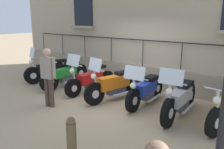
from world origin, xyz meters
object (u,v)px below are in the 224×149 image
(motorcycle_green, at_px, (65,75))
(bollard, at_px, (72,144))
(motorcycle_black, at_px, (51,71))
(motorcycle_orange, at_px, (115,85))
(motorcycle_red, at_px, (91,79))
(motorcycle_silver, at_px, (180,99))
(pedestrian_standing, at_px, (48,74))
(motorcycle_blue, at_px, (145,90))

(motorcycle_green, bearing_deg, bollard, 49.90)
(motorcycle_black, bearing_deg, bollard, 55.15)
(motorcycle_black, distance_m, motorcycle_orange, 3.29)
(motorcycle_green, bearing_deg, motorcycle_red, 93.57)
(motorcycle_silver, bearing_deg, pedestrian_standing, -63.53)
(motorcycle_green, distance_m, motorcycle_red, 1.18)
(motorcycle_black, distance_m, motorcycle_silver, 5.36)
(motorcycle_black, height_order, motorcycle_green, motorcycle_black)
(motorcycle_blue, relative_size, motorcycle_silver, 0.91)
(motorcycle_orange, relative_size, bollard, 2.31)
(motorcycle_black, relative_size, motorcycle_blue, 1.01)
(pedestrian_standing, bearing_deg, motorcycle_green, -144.23)
(motorcycle_green, xyz_separation_m, bollard, (3.22, 3.82, 0.05))
(bollard, bearing_deg, motorcycle_red, -141.23)
(motorcycle_green, relative_size, motorcycle_blue, 1.08)
(motorcycle_black, height_order, motorcycle_red, motorcycle_red)
(motorcycle_orange, bearing_deg, motorcycle_black, -93.09)
(motorcycle_green, bearing_deg, pedestrian_standing, 35.77)
(motorcycle_green, height_order, motorcycle_blue, motorcycle_blue)
(motorcycle_black, relative_size, motorcycle_orange, 0.94)
(motorcycle_silver, bearing_deg, bollard, -9.06)
(motorcycle_red, xyz_separation_m, pedestrian_standing, (1.67, -0.02, 0.50))
(motorcycle_silver, height_order, pedestrian_standing, pedestrian_standing)
(motorcycle_orange, relative_size, motorcycle_blue, 1.08)
(bollard, distance_m, pedestrian_standing, 3.15)
(motorcycle_blue, bearing_deg, motorcycle_red, -87.38)
(motorcycle_silver, bearing_deg, motorcycle_black, -91.87)
(motorcycle_green, bearing_deg, motorcycle_orange, 89.48)
(motorcycle_silver, distance_m, pedestrian_standing, 3.58)
(motorcycle_silver, relative_size, bollard, 2.35)
(motorcycle_black, height_order, motorcycle_silver, motorcycle_silver)
(motorcycle_black, xyz_separation_m, motorcycle_red, (0.08, 2.20, 0.01))
(motorcycle_green, distance_m, motorcycle_orange, 2.26)
(motorcycle_black, bearing_deg, motorcycle_green, 81.30)
(motorcycle_silver, bearing_deg, motorcycle_red, -91.66)
(motorcycle_orange, relative_size, pedestrian_standing, 1.32)
(motorcycle_green, height_order, pedestrian_standing, pedestrian_standing)
(motorcycle_green, bearing_deg, motorcycle_blue, 92.97)
(motorcycle_orange, distance_m, bollard, 3.56)
(motorcycle_green, xyz_separation_m, pedestrian_standing, (1.60, 1.15, 0.51))
(pedestrian_standing, bearing_deg, motorcycle_blue, 130.46)
(motorcycle_black, xyz_separation_m, motorcycle_green, (0.16, 1.02, -0.00))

